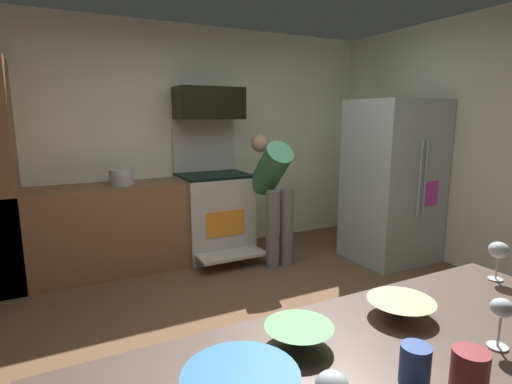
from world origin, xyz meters
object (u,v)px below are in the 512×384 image
Objects in this scene: refrigerator at (393,181)px; mug_tea at (470,370)px; person_cook at (273,188)px; oven_range at (214,211)px; wine_glass_mid at (502,311)px; microwave at (209,103)px; mixing_bowl_large at (299,335)px; mixing_bowl_prep at (400,308)px; wine_glass_near at (499,252)px; stock_pot at (122,177)px; mug_coffee at (415,364)px.

mug_tea is at bearing -132.88° from refrigerator.
refrigerator is 16.56× the size of mug_tea.
mug_tea is at bearing -110.97° from person_cook.
refrigerator is (1.72, -1.02, 0.37)m from oven_range.
refrigerator is 11.08× the size of wine_glass_mid.
mixing_bowl_large is (-1.00, -3.36, -0.80)m from microwave.
microwave is 3.43× the size of mixing_bowl_large.
wine_glass_near is (0.61, 0.04, 0.10)m from mixing_bowl_prep.
mixing_bowl_large is 1.35× the size of wine_glass_mid.
stock_pot is at bearing 159.31° from refrigerator.
stock_pot is at bearing -175.41° from microwave.
mixing_bowl_large is (-1.00, -3.27, 0.42)m from oven_range.
microwave reaches higher than stock_pot.
refrigerator is 2.80m from wine_glass_near.
wine_glass_mid reaches higher than mixing_bowl_large.
mixing_bowl_large is (-2.72, -2.26, 0.05)m from refrigerator.
wine_glass_mid is at bearing 17.68° from mug_tea.
stock_pot reaches higher than mug_tea.
refrigerator reaches higher than person_cook.
oven_range is 0.78m from person_cook.
wine_glass_mid reaches higher than mug_tea.
wine_glass_near is at bearing -89.45° from oven_range.
refrigerator is at bearing -21.36° from person_cook.
microwave is at bearing 79.10° from mug_tea.
person_cook is 3.12m from mixing_bowl_large.
refrigerator is 8.18× the size of mixing_bowl_large.
mixing_bowl_prep is 0.38m from mug_coffee.
mug_tea is at bearing -53.44° from mixing_bowl_large.
person_cook is at bearing -52.50° from microwave.
refrigerator is at bearing 44.60° from mixing_bowl_prep.
wine_glass_near is (-1.69, -2.23, 0.14)m from refrigerator.
oven_range is 6.34× the size of stock_pot.
mug_tea is 3.67m from stock_pot.
mug_coffee is 0.43× the size of stock_pot.
wine_glass_mid is at bearing -69.17° from mixing_bowl_prep.
mug_tea is (-0.75, -0.40, -0.07)m from wine_glass_near.
microwave is 3.83m from mug_coffee.
mug_tea is (0.11, -0.08, 0.00)m from mug_coffee.
wine_glass_mid is (-0.47, -3.57, 0.51)m from oven_range.
oven_range is 7.21× the size of mixing_bowl_large.
person_cook is at bearing 66.81° from mug_coffee.
mixing_bowl_large is at bearing -118.21° from person_cook.
mug_coffee is at bearing -159.46° from wine_glass_near.
microwave is 1.19m from person_cook.
stock_pot reaches higher than mug_coffee.
mixing_bowl_prep is 0.96× the size of stock_pot.
mixing_bowl_prep is at bearing -1.32° from mixing_bowl_large.
wine_glass_near reaches higher than mug_coffee.
microwave is 3.60m from mixing_bowl_large.
microwave is 3.02× the size of stock_pot.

